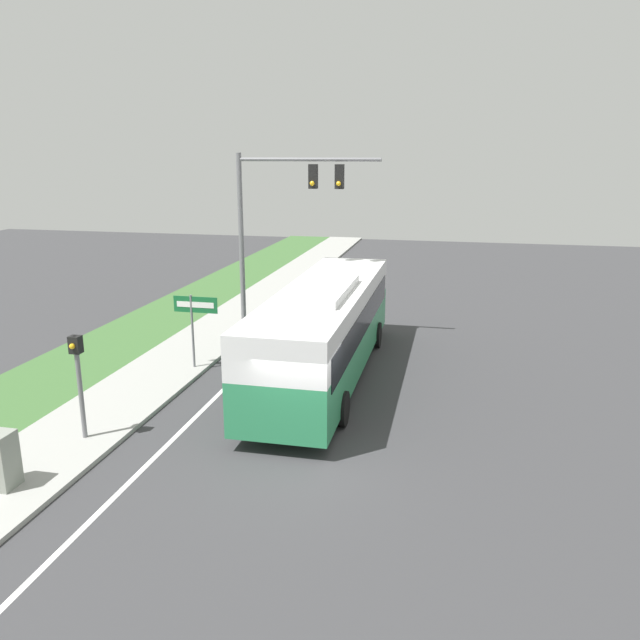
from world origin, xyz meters
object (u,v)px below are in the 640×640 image
object	(u,v)px
bus	(325,325)
pedestrian_signal	(78,370)
street_sign	(194,316)
utility_cabinet	(0,460)
signal_gantry	(279,210)

from	to	relation	value
bus	pedestrian_signal	bearing A→B (deg)	-129.86
street_sign	utility_cabinet	distance (m)	8.46
signal_gantry	street_sign	size ratio (longest dim) A/B	2.74
bus	pedestrian_signal	world-z (taller)	bus
pedestrian_signal	street_sign	size ratio (longest dim) A/B	1.07
bus	pedestrian_signal	distance (m)	7.85
bus	street_sign	bearing A→B (deg)	-176.26
signal_gantry	street_sign	distance (m)	5.84
bus	signal_gantry	distance (m)	6.10
bus	street_sign	world-z (taller)	bus
pedestrian_signal	utility_cabinet	xyz separation A→B (m)	(-0.34, -2.59, -1.19)
bus	signal_gantry	xyz separation A→B (m)	(-2.76, 4.35, 3.27)
pedestrian_signal	street_sign	distance (m)	5.77
signal_gantry	pedestrian_signal	distance (m)	11.07
signal_gantry	pedestrian_signal	size ratio (longest dim) A/B	2.55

